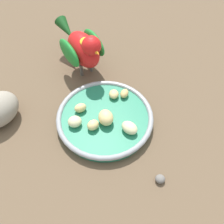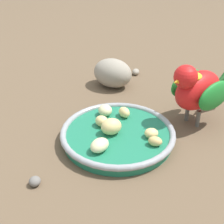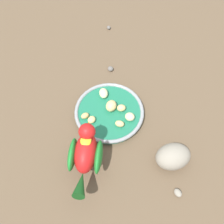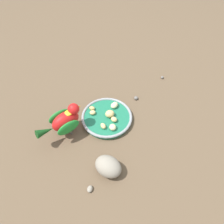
{
  "view_description": "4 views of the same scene",
  "coord_description": "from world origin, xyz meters",
  "px_view_note": "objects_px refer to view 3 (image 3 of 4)",
  "views": [
    {
      "loc": [
        -0.13,
        0.37,
        0.53
      ],
      "look_at": [
        -0.03,
        0.02,
        0.05
      ],
      "focal_mm": 45.41,
      "sensor_mm": 36.0,
      "label": 1
    },
    {
      "loc": [
        -0.52,
        -0.08,
        0.37
      ],
      "look_at": [
        0.0,
        0.03,
        0.05
      ],
      "focal_mm": 52.68,
      "sensor_mm": 36.0,
      "label": 2
    },
    {
      "loc": [
        0.35,
        -0.23,
        0.76
      ],
      "look_at": [
        0.01,
        0.01,
        0.06
      ],
      "focal_mm": 44.81,
      "sensor_mm": 36.0,
      "label": 3
    },
    {
      "loc": [
        0.54,
        0.16,
        0.75
      ],
      "look_at": [
        -0.01,
        0.04,
        0.06
      ],
      "focal_mm": 35.13,
      "sensor_mm": 36.0,
      "label": 4
    }
  ],
  "objects_px": {
    "apple_piece_2": "(85,116)",
    "apple_piece_6": "(104,93)",
    "rock_large": "(173,156)",
    "apple_piece_4": "(92,120)",
    "feeding_bowl": "(109,113)",
    "apple_piece_3": "(130,117)",
    "pebble_2": "(111,69)",
    "pebble_0": "(178,193)",
    "apple_piece_1": "(122,109)",
    "apple_piece_5": "(120,124)",
    "pebble_1": "(109,28)",
    "apple_piece_0": "(111,106)",
    "parrot": "(86,153)"
  },
  "relations": [
    {
      "from": "rock_large",
      "to": "apple_piece_6",
      "type": "bearing_deg",
      "value": -172.35
    },
    {
      "from": "apple_piece_1",
      "to": "apple_piece_6",
      "type": "relative_size",
      "value": 0.73
    },
    {
      "from": "pebble_0",
      "to": "rock_large",
      "type": "bearing_deg",
      "value": 150.34
    },
    {
      "from": "apple_piece_3",
      "to": "apple_piece_4",
      "type": "height_order",
      "value": "apple_piece_3"
    },
    {
      "from": "apple_piece_3",
      "to": "pebble_0",
      "type": "relative_size",
      "value": 1.21
    },
    {
      "from": "apple_piece_5",
      "to": "pebble_0",
      "type": "relative_size",
      "value": 1.12
    },
    {
      "from": "pebble_0",
      "to": "pebble_1",
      "type": "relative_size",
      "value": 1.5
    },
    {
      "from": "apple_piece_2",
      "to": "apple_piece_4",
      "type": "bearing_deg",
      "value": 21.61
    },
    {
      "from": "apple_piece_5",
      "to": "apple_piece_1",
      "type": "bearing_deg",
      "value": 135.82
    },
    {
      "from": "pebble_0",
      "to": "pebble_2",
      "type": "bearing_deg",
      "value": 168.54
    },
    {
      "from": "apple_piece_6",
      "to": "pebble_1",
      "type": "bearing_deg",
      "value": 142.81
    },
    {
      "from": "pebble_0",
      "to": "pebble_2",
      "type": "height_order",
      "value": "same"
    },
    {
      "from": "apple_piece_6",
      "to": "pebble_0",
      "type": "xyz_separation_m",
      "value": [
        0.37,
        -0.01,
        -0.02
      ]
    },
    {
      "from": "apple_piece_0",
      "to": "pebble_1",
      "type": "relative_size",
      "value": 2.36
    },
    {
      "from": "apple_piece_6",
      "to": "pebble_0",
      "type": "relative_size",
      "value": 1.5
    },
    {
      "from": "apple_piece_0",
      "to": "apple_piece_3",
      "type": "relative_size",
      "value": 1.3
    },
    {
      "from": "apple_piece_0",
      "to": "apple_piece_5",
      "type": "height_order",
      "value": "apple_piece_0"
    },
    {
      "from": "apple_piece_5",
      "to": "rock_large",
      "type": "relative_size",
      "value": 0.28
    },
    {
      "from": "apple_piece_1",
      "to": "pebble_0",
      "type": "relative_size",
      "value": 1.09
    },
    {
      "from": "apple_piece_1",
      "to": "apple_piece_2",
      "type": "height_order",
      "value": "apple_piece_1"
    },
    {
      "from": "apple_piece_2",
      "to": "pebble_1",
      "type": "xyz_separation_m",
      "value": [
        -0.29,
        0.29,
        -0.02
      ]
    },
    {
      "from": "parrot",
      "to": "pebble_0",
      "type": "bearing_deg",
      "value": -103.27
    },
    {
      "from": "pebble_0",
      "to": "pebble_2",
      "type": "relative_size",
      "value": 1.27
    },
    {
      "from": "feeding_bowl",
      "to": "apple_piece_6",
      "type": "relative_size",
      "value": 5.8
    },
    {
      "from": "apple_piece_3",
      "to": "apple_piece_6",
      "type": "xyz_separation_m",
      "value": [
        -0.12,
        -0.02,
        0.0
      ]
    },
    {
      "from": "apple_piece_6",
      "to": "apple_piece_2",
      "type": "bearing_deg",
      "value": -68.89
    },
    {
      "from": "apple_piece_3",
      "to": "apple_piece_6",
      "type": "relative_size",
      "value": 0.8
    },
    {
      "from": "rock_large",
      "to": "pebble_0",
      "type": "relative_size",
      "value": 3.99
    },
    {
      "from": "feeding_bowl",
      "to": "pebble_2",
      "type": "height_order",
      "value": "feeding_bowl"
    },
    {
      "from": "apple_piece_1",
      "to": "apple_piece_2",
      "type": "distance_m",
      "value": 0.12
    },
    {
      "from": "apple_piece_0",
      "to": "apple_piece_2",
      "type": "bearing_deg",
      "value": -103.25
    },
    {
      "from": "apple_piece_1",
      "to": "rock_large",
      "type": "xyz_separation_m",
      "value": [
        0.21,
        0.02,
        0.01
      ]
    },
    {
      "from": "apple_piece_2",
      "to": "apple_piece_4",
      "type": "relative_size",
      "value": 0.99
    },
    {
      "from": "apple_piece_4",
      "to": "pebble_0",
      "type": "height_order",
      "value": "apple_piece_4"
    },
    {
      "from": "apple_piece_2",
      "to": "pebble_0",
      "type": "distance_m",
      "value": 0.35
    },
    {
      "from": "apple_piece_6",
      "to": "apple_piece_0",
      "type": "bearing_deg",
      "value": -8.72
    },
    {
      "from": "apple_piece_2",
      "to": "apple_piece_6",
      "type": "distance_m",
      "value": 0.1
    },
    {
      "from": "apple_piece_4",
      "to": "apple_piece_6",
      "type": "xyz_separation_m",
      "value": [
        -0.06,
        0.08,
        0.0
      ]
    },
    {
      "from": "pebble_0",
      "to": "parrot",
      "type": "bearing_deg",
      "value": -143.54
    },
    {
      "from": "apple_piece_2",
      "to": "pebble_2",
      "type": "distance_m",
      "value": 0.21
    },
    {
      "from": "apple_piece_6",
      "to": "pebble_2",
      "type": "bearing_deg",
      "value": 134.84
    },
    {
      "from": "apple_piece_4",
      "to": "pebble_2",
      "type": "xyz_separation_m",
      "value": [
        -0.14,
        0.17,
        -0.02
      ]
    },
    {
      "from": "feeding_bowl",
      "to": "apple_piece_1",
      "type": "xyz_separation_m",
      "value": [
        0.02,
        0.03,
        0.02
      ]
    },
    {
      "from": "apple_piece_0",
      "to": "apple_piece_3",
      "type": "xyz_separation_m",
      "value": [
        0.06,
        0.03,
        -0.0
      ]
    },
    {
      "from": "apple_piece_3",
      "to": "pebble_2",
      "type": "distance_m",
      "value": 0.21
    },
    {
      "from": "apple_piece_0",
      "to": "apple_piece_3",
      "type": "distance_m",
      "value": 0.07
    },
    {
      "from": "apple_piece_3",
      "to": "pebble_1",
      "type": "distance_m",
      "value": 0.41
    },
    {
      "from": "apple_piece_4",
      "to": "apple_piece_6",
      "type": "distance_m",
      "value": 0.1
    },
    {
      "from": "apple_piece_2",
      "to": "pebble_2",
      "type": "relative_size",
      "value": 1.29
    },
    {
      "from": "apple_piece_5",
      "to": "pebble_1",
      "type": "bearing_deg",
      "value": 150.08
    }
  ]
}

